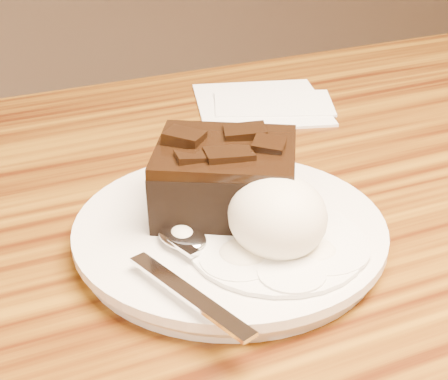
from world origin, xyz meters
name	(u,v)px	position (x,y,z in m)	size (l,w,h in m)	color
plate	(230,234)	(-0.12, 0.04, 0.76)	(0.22, 0.22, 0.02)	white
brownie	(226,182)	(-0.11, 0.06, 0.79)	(0.10, 0.08, 0.05)	black
ice_cream_scoop	(277,216)	(-0.10, 0.00, 0.79)	(0.06, 0.07, 0.05)	white
melt_puddle	(276,244)	(-0.10, 0.00, 0.77)	(0.12, 0.12, 0.00)	white
spoon	(182,239)	(-0.16, 0.03, 0.77)	(0.03, 0.16, 0.01)	silver
napkin	(261,103)	(0.03, 0.27, 0.75)	(0.13, 0.13, 0.01)	white
crumb_a	(191,223)	(-0.14, 0.05, 0.77)	(0.01, 0.01, 0.00)	black
crumb_b	(239,281)	(-0.14, -0.03, 0.77)	(0.01, 0.01, 0.00)	black
crumb_c	(236,264)	(-0.13, -0.01, 0.77)	(0.01, 0.00, 0.00)	black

